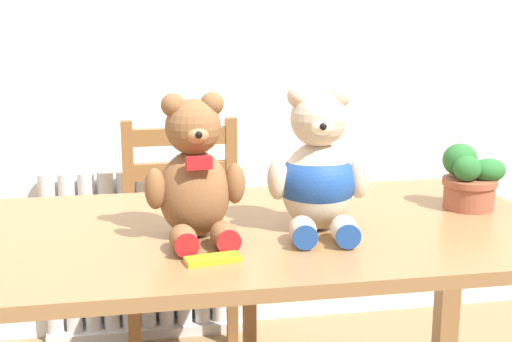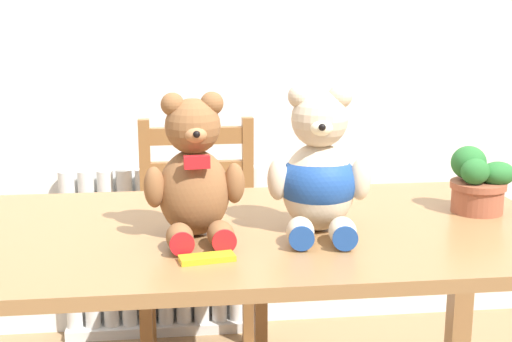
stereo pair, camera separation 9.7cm
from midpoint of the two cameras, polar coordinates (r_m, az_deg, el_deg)
radiator at (r=2.81m, az=-6.36°, el=-7.15°), size 0.78×0.10×0.67m
dining_table at (r=1.70m, az=-1.14°, el=-7.96°), size 1.58×0.74×0.76m
wooden_chair_behind at (r=2.50m, az=-3.41°, el=-5.98°), size 0.41×0.42×0.88m
teddy_bear_left at (r=1.57m, az=-3.20°, el=-0.41°), size 0.23×0.23×0.32m
teddy_bear_right at (r=1.62m, az=6.75°, el=-0.27°), size 0.24×0.25×0.34m
potted_plant at (r=1.88m, az=18.76°, el=-0.90°), size 0.16×0.14×0.16m
chocolate_bar at (r=1.46m, az=-2.02°, el=-7.00°), size 0.12×0.06×0.01m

